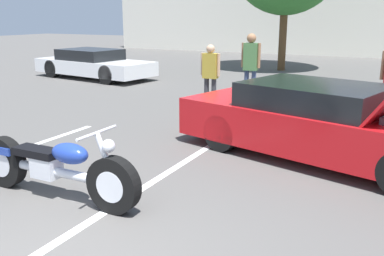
# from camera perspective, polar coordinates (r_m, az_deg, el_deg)

# --- Properties ---
(parking_stripe_middle) EXTENTS (0.12, 4.85, 0.01)m
(parking_stripe_middle) POSITION_cam_1_polar(r_m,az_deg,el_deg) (5.86, -7.20, -8.33)
(parking_stripe_middle) COLOR white
(parking_stripe_middle) RESTS_ON ground
(far_building) EXTENTS (32.00, 4.20, 4.40)m
(far_building) POSITION_cam_1_polar(r_m,az_deg,el_deg) (27.94, 22.09, 13.84)
(far_building) COLOR beige
(far_building) RESTS_ON ground
(motorcycle) EXTENTS (2.55, 0.70, 0.99)m
(motorcycle) POSITION_cam_1_polar(r_m,az_deg,el_deg) (5.74, -17.88, -5.04)
(motorcycle) COLOR black
(motorcycle) RESTS_ON ground
(show_car_hood_open) EXTENTS (5.08, 2.95, 2.22)m
(show_car_hood_open) POSITION_cam_1_polar(r_m,az_deg,el_deg) (7.24, 17.23, 0.70)
(show_car_hood_open) COLOR red
(show_car_hood_open) RESTS_ON ground
(parked_car_left_row) EXTENTS (4.97, 2.43, 1.07)m
(parked_car_left_row) POSITION_cam_1_polar(r_m,az_deg,el_deg) (16.58, -13.01, 8.30)
(parked_car_left_row) COLOR white
(parked_car_left_row) RESTS_ON ground
(spectator_by_show_car) EXTENTS (0.52, 0.24, 1.84)m
(spectator_by_show_car) POSITION_cam_1_polar(r_m,az_deg,el_deg) (11.40, 7.84, 8.71)
(spectator_by_show_car) COLOR #38476B
(spectator_by_show_car) RESTS_ON ground
(spectator_midground) EXTENTS (0.52, 0.21, 1.61)m
(spectator_midground) POSITION_cam_1_polar(r_m,az_deg,el_deg) (10.68, 2.46, 7.55)
(spectator_midground) COLOR #333338
(spectator_midground) RESTS_ON ground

